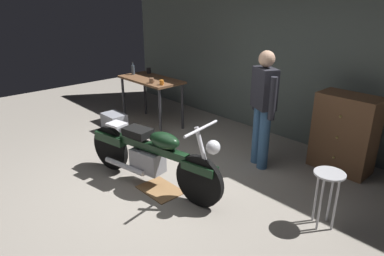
{
  "coord_description": "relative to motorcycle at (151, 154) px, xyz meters",
  "views": [
    {
      "loc": [
        3.16,
        -2.25,
        2.33
      ],
      "look_at": [
        -0.03,
        0.7,
        0.65
      ],
      "focal_mm": 31.92,
      "sensor_mm": 36.0,
      "label": 1
    }
  ],
  "objects": [
    {
      "name": "drip_tray",
      "position": [
        0.17,
        -0.0,
        -0.44
      ],
      "size": [
        0.56,
        0.4,
        0.01
      ],
      "primitive_type": "cube",
      "color": "olive",
      "rests_on": "ground_plane"
    },
    {
      "name": "bottle",
      "position": [
        -2.39,
        1.36,
        0.55
      ],
      "size": [
        0.06,
        0.06,
        0.24
      ],
      "color": "#3F4C59",
      "rests_on": "workbench"
    },
    {
      "name": "ground_plane",
      "position": [
        0.09,
        -0.04,
        -0.45
      ],
      "size": [
        12.0,
        12.0,
        0.0
      ],
      "primitive_type": "plane",
      "color": "gray"
    },
    {
      "name": "wooden_dresser",
      "position": [
        1.46,
        2.26,
        0.1
      ],
      "size": [
        0.8,
        0.47,
        1.1
      ],
      "color": "brown",
      "rests_on": "ground_plane"
    },
    {
      "name": "motorcycle",
      "position": [
        0.0,
        0.0,
        0.0
      ],
      "size": [
        2.17,
        0.74,
        1.0
      ],
      "rotation": [
        0.0,
        0.0,
        0.18
      ],
      "color": "black",
      "rests_on": "ground_plane"
    },
    {
      "name": "back_wall",
      "position": [
        0.09,
        2.76,
        1.1
      ],
      "size": [
        8.0,
        0.12,
        3.1
      ],
      "primitive_type": "cube",
      "color": "#56605B",
      "rests_on": "ground_plane"
    },
    {
      "name": "workbench",
      "position": [
        -1.87,
        1.4,
        0.34
      ],
      "size": [
        1.3,
        0.64,
        0.9
      ],
      "color": "brown",
      "rests_on": "ground_plane"
    },
    {
      "name": "mug_orange_travel",
      "position": [
        -1.35,
        1.25,
        0.49
      ],
      "size": [
        0.1,
        0.07,
        0.09
      ],
      "color": "orange",
      "rests_on": "workbench"
    },
    {
      "name": "mug_black_matte",
      "position": [
        -2.27,
        1.64,
        0.5
      ],
      "size": [
        0.12,
        0.08,
        0.11
      ],
      "color": "black",
      "rests_on": "workbench"
    },
    {
      "name": "person_standing",
      "position": [
        0.59,
        1.51,
        0.48
      ],
      "size": [
        0.52,
        0.37,
        1.67
      ],
      "rotation": [
        0.0,
        0.0,
        2.68
      ],
      "color": "#375C87",
      "rests_on": "ground_plane"
    },
    {
      "name": "shop_stool",
      "position": [
        1.93,
        0.85,
        0.05
      ],
      "size": [
        0.32,
        0.32,
        0.64
      ],
      "color": "#B2B2B7",
      "rests_on": "ground_plane"
    },
    {
      "name": "mug_brown_stoneware",
      "position": [
        -1.58,
        1.2,
        0.49
      ],
      "size": [
        0.12,
        0.08,
        0.09
      ],
      "color": "brown",
      "rests_on": "workbench"
    },
    {
      "name": "storage_bin",
      "position": [
        -2.02,
        0.65,
        -0.28
      ],
      "size": [
        0.44,
        0.32,
        0.34
      ],
      "primitive_type": "cube",
      "color": "gray",
      "rests_on": "ground_plane"
    }
  ]
}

